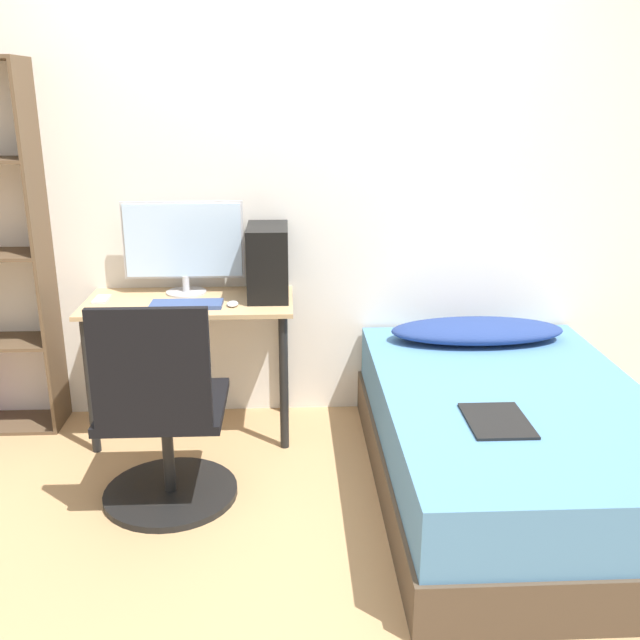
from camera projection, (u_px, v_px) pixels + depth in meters
name	position (u px, v px, depth m)	size (l,w,h in m)	color
ground_plane	(296.00, 555.00, 2.78)	(14.00, 14.00, 0.00)	tan
wall_back	(290.00, 187.00, 3.72)	(8.00, 0.05, 2.50)	silver
desk	(190.00, 324.00, 3.63)	(1.05, 0.52, 0.72)	tan
office_chair	(164.00, 430.00, 3.02)	(0.59, 0.59, 0.95)	black
bed	(511.00, 442.00, 3.17)	(1.19, 1.86, 0.48)	#4C3D2D
pillow	(477.00, 331.00, 3.71)	(0.90, 0.36, 0.11)	navy
magazine	(497.00, 421.00, 2.81)	(0.24, 0.32, 0.01)	black
monitor	(184.00, 244.00, 3.65)	(0.62, 0.21, 0.48)	#B7B7BC
keyboard	(187.00, 304.00, 3.49)	(0.35, 0.14, 0.02)	#33477A
pc_tower	(268.00, 262.00, 3.61)	(0.20, 0.36, 0.36)	black
mouse	(233.00, 304.00, 3.50)	(0.06, 0.09, 0.02)	silver
phone	(101.00, 299.00, 3.60)	(0.07, 0.14, 0.01)	#B7B7BC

